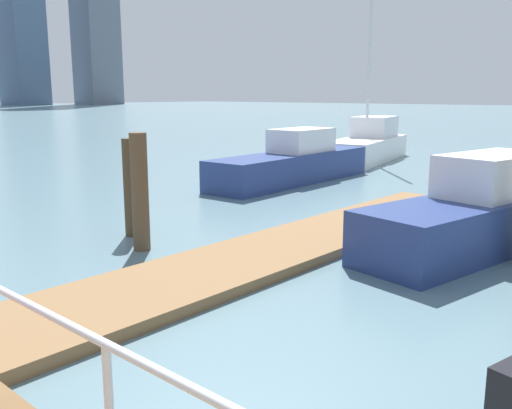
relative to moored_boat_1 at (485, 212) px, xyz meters
The scene contains 7 objects.
floating_dock 3.97m from the moored_boat_1, 137.48° to the left, with size 13.26×2.00×0.18m, color olive.
dock_piling_0 10.58m from the moored_boat_1, 52.88° to the left, with size 0.26×0.26×1.74m, color brown.
dock_piling_1 7.17m from the moored_boat_1, 124.86° to the left, with size 0.31×0.31×2.06m, color #473826.
dock_piling_3 6.71m from the moored_boat_1, 133.81° to the left, with size 0.33×0.33×2.26m, color brown.
moored_boat_1 is the anchor object (origin of this frame).
moored_boat_2 8.86m from the moored_boat_1, 63.00° to the left, with size 7.25×2.04×1.79m.
moored_boat_3 14.59m from the moored_boat_1, 39.47° to the left, with size 6.87×3.49×9.85m.
Camera 1 is at (-4.92, 5.36, 2.97)m, focal length 39.11 mm.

